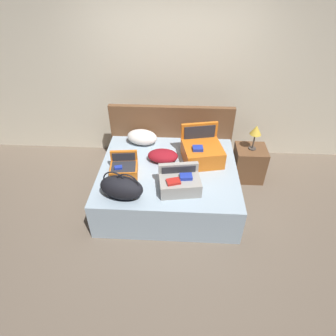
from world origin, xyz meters
name	(u,v)px	position (x,y,z in m)	size (l,w,h in m)	color
ground_plane	(167,218)	(0.00, 0.00, 0.00)	(12.00, 12.00, 0.00)	#6B5B4C
back_wall	(173,76)	(0.00, 1.65, 1.30)	(8.00, 0.10, 2.60)	beige
bed	(168,183)	(0.00, 0.40, 0.26)	(1.81, 1.54, 0.52)	#99ADBC
headboard	(171,137)	(0.00, 1.21, 0.51)	(1.84, 0.08, 1.02)	brown
hard_case_large	(202,152)	(0.44, 0.62, 0.66)	(0.59, 0.58, 0.45)	#D16619
hard_case_medium	(180,183)	(0.15, 0.00, 0.62)	(0.52, 0.41, 0.28)	gray
hard_case_small	(124,168)	(-0.56, 0.27, 0.60)	(0.37, 0.34, 0.26)	#D16619
duffel_bag	(121,187)	(-0.51, -0.16, 0.66)	(0.56, 0.37, 0.35)	black
pillow_near_headboard	(163,156)	(-0.09, 0.58, 0.60)	(0.41, 0.27, 0.16)	maroon
pillow_center_head	(142,137)	(-0.42, 0.99, 0.62)	(0.45, 0.28, 0.21)	white
nightstand	(249,163)	(1.18, 0.92, 0.26)	(0.44, 0.40, 0.52)	brown
table_lamp	(256,131)	(1.18, 0.92, 0.82)	(0.16, 0.16, 0.38)	#3F3833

